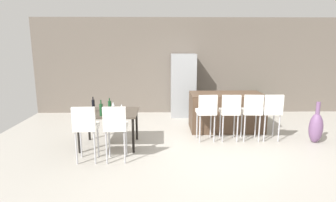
{
  "coord_description": "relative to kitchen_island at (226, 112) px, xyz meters",
  "views": [
    {
      "loc": [
        -1.11,
        -5.77,
        2.1
      ],
      "look_at": [
        -0.97,
        0.31,
        0.85
      ],
      "focal_mm": 29.34,
      "sensor_mm": 36.0,
      "label": 1
    }
  ],
  "objects": [
    {
      "name": "kitchen_island",
      "position": [
        0.0,
        0.0,
        0.0
      ],
      "size": [
        1.78,
        0.89,
        0.92
      ],
      "primitive_type": "cube",
      "color": "#4C3828",
      "rests_on": "ground_plane"
    },
    {
      "name": "floor_vase",
      "position": [
        1.74,
        -0.99,
        -0.12
      ],
      "size": [
        0.28,
        0.28,
        0.9
      ],
      "color": "#704C75",
      "rests_on": "ground_plane"
    },
    {
      "name": "bar_chair_left",
      "position": [
        -0.63,
        -0.83,
        0.24
      ],
      "size": [
        0.43,
        0.43,
        1.05
      ],
      "color": "white",
      "rests_on": "ground_plane"
    },
    {
      "name": "potted_plant",
      "position": [
        1.4,
        1.42,
        -0.07
      ],
      "size": [
        0.46,
        0.46,
        0.66
      ],
      "color": "#996B4C",
      "rests_on": "ground_plane"
    },
    {
      "name": "back_wall",
      "position": [
        -0.49,
        1.87,
        0.99
      ],
      "size": [
        10.0,
        0.12,
        2.9
      ],
      "primitive_type": "cube",
      "color": "#665B51",
      "rests_on": "ground_plane"
    },
    {
      "name": "wine_bottle_inner",
      "position": [
        -2.68,
        -1.08,
        0.4
      ],
      "size": [
        0.07,
        0.07,
        0.29
      ],
      "color": "#194723",
      "rests_on": "dining_table"
    },
    {
      "name": "bar_chair_far",
      "position": [
        0.8,
        -0.83,
        0.24
      ],
      "size": [
        0.4,
        0.4,
        1.05
      ],
      "color": "white",
      "rests_on": "ground_plane"
    },
    {
      "name": "wine_bottle_left",
      "position": [
        -2.79,
        -1.4,
        0.4
      ],
      "size": [
        0.07,
        0.07,
        0.31
      ],
      "color": "#194723",
      "rests_on": "dining_table"
    },
    {
      "name": "ground_plane",
      "position": [
        -0.49,
        -0.86,
        -0.46
      ],
      "size": [
        10.0,
        10.0,
        0.0
      ],
      "primitive_type": "plane",
      "color": "#ADA89E"
    },
    {
      "name": "wine_glass_right",
      "position": [
        -2.43,
        -1.15,
        0.4
      ],
      "size": [
        0.07,
        0.07,
        0.17
      ],
      "color": "silver",
      "rests_on": "dining_table"
    },
    {
      "name": "bar_chair_middle",
      "position": [
        -0.11,
        -0.83,
        0.24
      ],
      "size": [
        0.41,
        0.41,
        1.05
      ],
      "color": "white",
      "rests_on": "ground_plane"
    },
    {
      "name": "wine_bottle_near",
      "position": [
        -3.02,
        -1.07,
        0.41
      ],
      "size": [
        0.06,
        0.06,
        0.31
      ],
      "color": "black",
      "rests_on": "dining_table"
    },
    {
      "name": "wine_glass_middle",
      "position": [
        -2.64,
        -0.92,
        0.4
      ],
      "size": [
        0.07,
        0.07,
        0.17
      ],
      "color": "silver",
      "rests_on": "dining_table"
    },
    {
      "name": "dining_chair_near",
      "position": [
        -2.96,
        -1.9,
        0.24
      ],
      "size": [
        0.42,
        0.42,
        1.05
      ],
      "color": "white",
      "rests_on": "ground_plane"
    },
    {
      "name": "bar_chair_right",
      "position": [
        0.37,
        -0.83,
        0.24
      ],
      "size": [
        0.43,
        0.43,
        1.05
      ],
      "color": "white",
      "rests_on": "ground_plane"
    },
    {
      "name": "dining_chair_far",
      "position": [
        -2.43,
        -1.9,
        0.24
      ],
      "size": [
        0.41,
        0.41,
        1.05
      ],
      "color": "white",
      "rests_on": "ground_plane"
    },
    {
      "name": "refrigerator",
      "position": [
        -0.97,
        1.43,
        0.46
      ],
      "size": [
        0.72,
        0.68,
        1.84
      ],
      "primitive_type": "cube",
      "color": "#939699",
      "rests_on": "ground_plane"
    },
    {
      "name": "dining_table",
      "position": [
        -2.7,
        -1.09,
        0.21
      ],
      "size": [
        1.18,
        0.89,
        0.74
      ],
      "color": "#4C4238",
      "rests_on": "ground_plane"
    }
  ]
}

